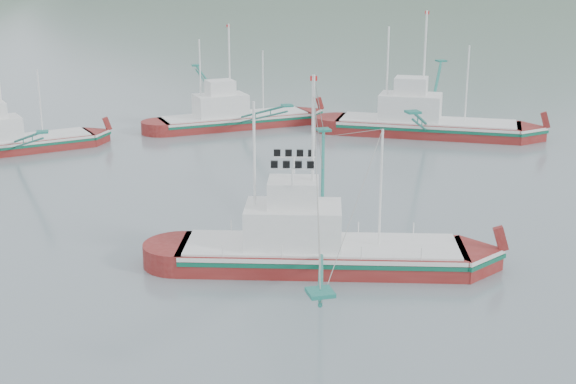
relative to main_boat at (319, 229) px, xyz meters
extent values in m
plane|color=slate|center=(-0.80, -2.88, -2.09)|extent=(1200.00, 1200.00, 0.00)
cube|color=maroon|center=(0.14, -0.04, -1.89)|extent=(15.09, 8.12, 1.95)
cube|color=silver|center=(0.14, -0.04, -1.06)|extent=(14.83, 8.11, 0.21)
cube|color=#0C583E|center=(0.14, -0.04, -1.31)|extent=(14.84, 8.13, 0.21)
cube|color=silver|center=(0.14, -0.04, -0.87)|extent=(14.33, 7.72, 0.12)
cube|color=silver|center=(-1.25, 0.40, 0.15)|extent=(5.58, 4.44, 2.14)
cube|color=silver|center=(-1.25, 0.40, 1.90)|extent=(3.06, 2.81, 1.36)
cylinder|color=white|center=(-0.33, 0.10, 3.46)|extent=(0.16, 0.16, 8.76)
cylinder|color=white|center=(-3.11, 0.99, 2.80)|extent=(0.14, 0.14, 7.44)
cylinder|color=white|center=(2.92, -0.93, 2.15)|extent=(0.12, 0.12, 6.13)
cube|color=maroon|center=(2.69, 35.20, -1.90)|extent=(14.29, 5.52, 1.86)
cube|color=silver|center=(2.69, 35.20, -1.11)|extent=(14.03, 5.56, 0.20)
cube|color=#0C583E|center=(2.69, 35.20, -1.34)|extent=(14.03, 5.58, 0.20)
cube|color=silver|center=(2.69, 35.20, -0.93)|extent=(13.58, 5.25, 0.11)
cube|color=silver|center=(1.31, 35.01, 0.05)|extent=(4.99, 3.56, 2.04)
cube|color=silver|center=(1.31, 35.01, 1.72)|extent=(2.66, 2.34, 1.30)
cylinder|color=white|center=(2.23, 35.14, 3.21)|extent=(0.15, 0.15, 8.36)
cylinder|color=white|center=(-0.54, 34.77, 2.58)|extent=(0.13, 0.13, 7.10)
cylinder|color=white|center=(5.45, 35.57, 1.95)|extent=(0.11, 0.11, 5.85)
cube|color=maroon|center=(-16.87, 30.32, -1.91)|extent=(13.47, 6.68, 1.74)
cube|color=silver|center=(-16.87, 30.32, -1.17)|extent=(13.24, 6.68, 0.19)
cube|color=#0C583E|center=(-16.87, 30.32, -1.39)|extent=(13.24, 6.70, 0.19)
cube|color=silver|center=(-16.87, 30.32, -1.00)|extent=(12.80, 6.35, 0.10)
cylinder|color=white|center=(-17.29, 30.21, 2.86)|extent=(0.14, 0.14, 7.81)
cylinder|color=white|center=(-14.35, 30.98, 1.69)|extent=(0.10, 0.10, 5.47)
cube|color=maroon|center=(18.49, 27.38, -1.87)|extent=(16.05, 11.53, 2.13)
cube|color=silver|center=(18.49, 27.38, -0.97)|extent=(15.81, 11.45, 0.23)
cube|color=#0C583E|center=(18.49, 27.38, -1.23)|extent=(15.82, 11.46, 0.23)
cube|color=silver|center=(18.49, 27.38, -0.75)|extent=(15.24, 10.95, 0.13)
cube|color=silver|center=(17.09, 28.16, 0.37)|extent=(6.32, 5.58, 2.35)
cube|color=silver|center=(17.09, 28.16, 2.29)|extent=(3.57, 3.40, 1.49)
cylinder|color=white|center=(18.02, 27.64, 3.99)|extent=(0.17, 0.17, 9.60)
cylinder|color=white|center=(15.23, 29.20, 3.27)|extent=(0.15, 0.15, 8.16)
cylinder|color=white|center=(21.28, 25.82, 2.55)|extent=(0.13, 0.13, 6.72)
camera|label=1|loc=(-11.46, -36.83, 13.45)|focal=50.00mm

